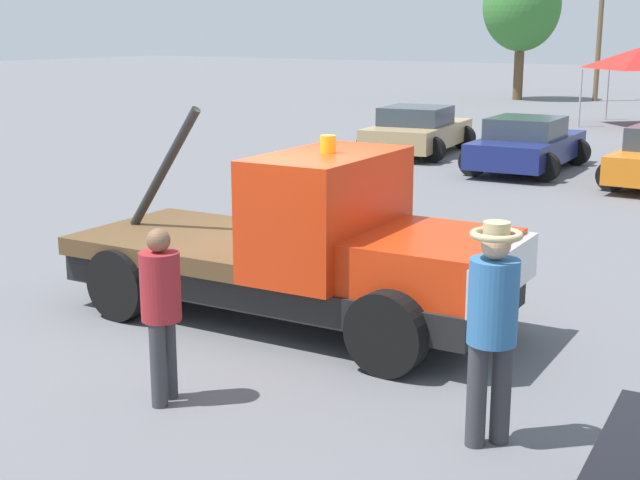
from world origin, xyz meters
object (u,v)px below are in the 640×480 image
Objects in this scene: person_near_truck at (493,316)px; utility_pole at (601,11)px; person_at_hood at (161,304)px; parked_car_navy at (527,145)px; tow_truck at (309,250)px; tree_left at (522,6)px; parked_car_tan at (417,131)px.

utility_pole is (-10.76, 37.39, 3.13)m from person_near_truck.
parked_car_navy is (-2.45, 15.37, -0.32)m from person_at_hood.
utility_pole is at bearing -35.00° from person_near_truck.
person_at_hood is at bearing -89.85° from tow_truck.
tree_left is (-8.91, 21.59, 3.88)m from parked_car_navy.
tree_left is at bearing 4.94° from parked_car_tan.
person_at_hood is 39.23m from utility_pole.
tow_truck is 12.90m from parked_car_navy.
utility_pole reaches higher than person_at_hood.
person_near_truck is at bearing -179.03° from person_at_hood.
person_near_truck is 15.43m from parked_car_navy.
tow_truck is 0.82× the size of tree_left.
tow_truck reaches higher than person_near_truck.
person_at_hood reaches higher than parked_car_tan.
parked_car_tan is (-6.16, 16.60, -0.32)m from person_at_hood.
person_near_truck is at bearing -34.00° from tow_truck.
tow_truck is 1.23× the size of parked_car_navy.
person_near_truck is 0.29× the size of tree_left.
utility_pole is (-5.43, 22.92, 3.62)m from parked_car_navy.
person_near_truck is 38.92m from tree_left.
tree_left is (-5.20, 20.36, 3.87)m from parked_car_tan.
tow_truck is 3.55m from person_near_truck.
tow_truck is 2.88× the size of person_near_truck.
tow_truck is 3.31× the size of person_at_hood.
tow_truck is at bearing 8.99° from person_near_truck.
utility_pole is at bearing -94.71° from person_at_hood.
parked_car_navy is 0.67× the size of tree_left.
person_at_hood is 0.21× the size of utility_pole.
utility_pole reaches higher than parked_car_navy.
tow_truck is at bearing -174.65° from parked_car_navy.
person_near_truck is 0.43× the size of parked_car_navy.
utility_pole is (3.48, 1.33, -0.25)m from tree_left.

